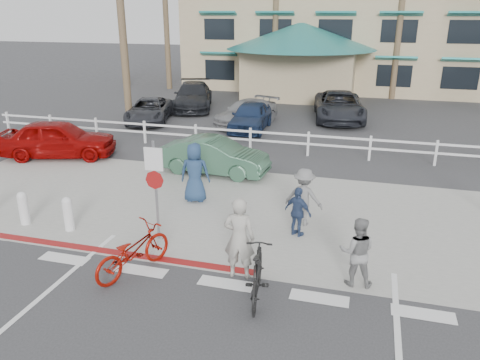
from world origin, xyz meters
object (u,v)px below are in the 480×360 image
(sign_post, at_px, (156,186))
(car_white_sedan, at_px, (214,156))
(car_red_compact, at_px, (58,139))
(bike_red, at_px, (133,251))
(bike_black, at_px, (257,274))

(sign_post, height_order, car_white_sedan, sign_post)
(car_white_sedan, distance_m, car_red_compact, 6.61)
(car_red_compact, bearing_deg, sign_post, -145.44)
(bike_red, relative_size, car_white_sedan, 0.52)
(sign_post, relative_size, car_red_compact, 0.66)
(bike_black, height_order, car_red_compact, car_red_compact)
(bike_black, bearing_deg, car_red_compact, -45.16)
(bike_red, height_order, car_white_sedan, car_white_sedan)
(bike_red, distance_m, car_red_compact, 10.05)
(sign_post, xyz_separation_m, bike_red, (0.18, -1.68, -0.91))
(bike_red, xyz_separation_m, car_red_compact, (-7.03, 7.17, 0.21))
(bike_black, bearing_deg, sign_post, -40.42)
(bike_red, bearing_deg, car_white_sedan, -64.44)
(sign_post, relative_size, car_white_sedan, 0.74)
(bike_red, bearing_deg, car_red_compact, -23.55)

